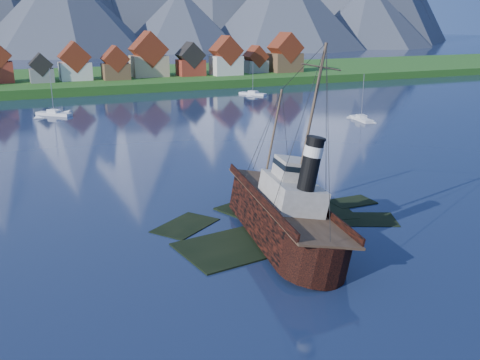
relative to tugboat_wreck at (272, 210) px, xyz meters
name	(u,v)px	position (x,y,z in m)	size (l,w,h in m)	color
ground	(273,231)	(0.34, 0.53, -2.98)	(1400.00, 1400.00, 0.00)	#15203C
shoal	(277,226)	(2.11, 2.68, -3.33)	(31.71, 21.24, 1.14)	black
shore_bank	(76,83)	(0.34, 170.53, -2.98)	(600.00, 80.00, 3.20)	#1E4B15
seawall	(92,95)	(0.34, 132.53, -2.98)	(600.00, 2.50, 2.00)	#3F3D38
tugboat_wreck	(272,210)	(0.00, 0.00, 0.00)	(6.95, 29.93, 23.72)	black
sailboat_c	(54,114)	(-15.38, 96.23, -2.69)	(8.97, 8.67, 12.87)	silver
sailboat_d	(361,119)	(54.53, 56.77, -2.70)	(3.63, 9.12, 12.12)	silver
sailboat_e	(253,94)	(50.11, 111.26, -2.73)	(7.33, 9.54, 11.33)	silver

